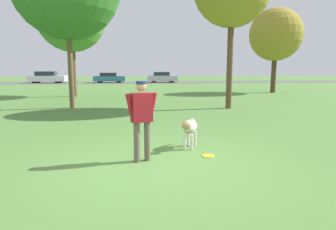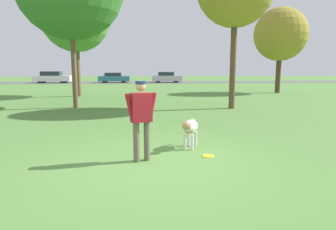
{
  "view_description": "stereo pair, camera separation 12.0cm",
  "coord_description": "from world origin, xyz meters",
  "px_view_note": "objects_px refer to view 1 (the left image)",
  "views": [
    {
      "loc": [
        -0.41,
        -5.88,
        1.96
      ],
      "look_at": [
        0.32,
        0.71,
        0.9
      ],
      "focal_mm": 32.0,
      "sensor_mm": 36.0,
      "label": 1
    },
    {
      "loc": [
        -0.29,
        -5.89,
        1.96
      ],
      "look_at": [
        0.32,
        0.71,
        0.9
      ],
      "focal_mm": 32.0,
      "sensor_mm": 36.0,
      "label": 2
    }
  ],
  "objects_px": {
    "tree_far_left": "(71,17)",
    "parked_car_white": "(47,77)",
    "person": "(142,114)",
    "dog": "(190,128)",
    "frisbee": "(208,156)",
    "parked_car_silver": "(162,77)",
    "parked_car_teal": "(109,78)",
    "tree_far_right": "(276,35)"
  },
  "relations": [
    {
      "from": "person",
      "to": "parked_car_teal",
      "type": "bearing_deg",
      "value": 77.4
    },
    {
      "from": "person",
      "to": "frisbee",
      "type": "distance_m",
      "value": 1.79
    },
    {
      "from": "tree_far_right",
      "to": "parked_car_white",
      "type": "xyz_separation_m",
      "value": [
        -21.5,
        16.6,
        -3.68
      ]
    },
    {
      "from": "tree_far_left",
      "to": "parked_car_white",
      "type": "height_order",
      "value": "tree_far_left"
    },
    {
      "from": "parked_car_silver",
      "to": "parked_car_white",
      "type": "bearing_deg",
      "value": -179.83
    },
    {
      "from": "frisbee",
      "to": "parked_car_white",
      "type": "relative_size",
      "value": 0.06
    },
    {
      "from": "parked_car_silver",
      "to": "person",
      "type": "bearing_deg",
      "value": -94.83
    },
    {
      "from": "frisbee",
      "to": "parked_car_silver",
      "type": "height_order",
      "value": "parked_car_silver"
    },
    {
      "from": "tree_far_right",
      "to": "parked_car_teal",
      "type": "distance_m",
      "value": 21.89
    },
    {
      "from": "dog",
      "to": "parked_car_silver",
      "type": "relative_size",
      "value": 0.25
    },
    {
      "from": "frisbee",
      "to": "parked_car_white",
      "type": "distance_m",
      "value": 34.85
    },
    {
      "from": "parked_car_teal",
      "to": "parked_car_silver",
      "type": "height_order",
      "value": "parked_car_silver"
    },
    {
      "from": "frisbee",
      "to": "parked_car_silver",
      "type": "xyz_separation_m",
      "value": [
        1.91,
        32.32,
        0.65
      ]
    },
    {
      "from": "parked_car_white",
      "to": "person",
      "type": "bearing_deg",
      "value": -69.8
    },
    {
      "from": "frisbee",
      "to": "parked_car_silver",
      "type": "relative_size",
      "value": 0.07
    },
    {
      "from": "dog",
      "to": "frisbee",
      "type": "xyz_separation_m",
      "value": [
        0.3,
        -0.72,
        -0.5
      ]
    },
    {
      "from": "parked_car_teal",
      "to": "frisbee",
      "type": "bearing_deg",
      "value": -80.68
    },
    {
      "from": "frisbee",
      "to": "parked_car_white",
      "type": "bearing_deg",
      "value": 110.88
    },
    {
      "from": "parked_car_teal",
      "to": "parked_car_white",
      "type": "bearing_deg",
      "value": -179.62
    },
    {
      "from": "parked_car_silver",
      "to": "tree_far_left",
      "type": "bearing_deg",
      "value": -111.71
    },
    {
      "from": "dog",
      "to": "parked_car_white",
      "type": "relative_size",
      "value": 0.21
    },
    {
      "from": "person",
      "to": "parked_car_teal",
      "type": "height_order",
      "value": "person"
    },
    {
      "from": "tree_far_right",
      "to": "dog",
      "type": "bearing_deg",
      "value": -121.6
    },
    {
      "from": "parked_car_white",
      "to": "tree_far_right",
      "type": "bearing_deg",
      "value": -35.95
    },
    {
      "from": "frisbee",
      "to": "parked_car_white",
      "type": "height_order",
      "value": "parked_car_white"
    },
    {
      "from": "person",
      "to": "dog",
      "type": "distance_m",
      "value": 1.57
    },
    {
      "from": "dog",
      "to": "parked_car_white",
      "type": "height_order",
      "value": "parked_car_white"
    },
    {
      "from": "tree_far_right",
      "to": "parked_car_white",
      "type": "distance_m",
      "value": 27.41
    },
    {
      "from": "parked_car_teal",
      "to": "parked_car_silver",
      "type": "distance_m",
      "value": 6.7
    },
    {
      "from": "frisbee",
      "to": "parked_car_silver",
      "type": "distance_m",
      "value": 32.39
    },
    {
      "from": "dog",
      "to": "person",
      "type": "bearing_deg",
      "value": -27.59
    },
    {
      "from": "person",
      "to": "dog",
      "type": "bearing_deg",
      "value": 19.31
    },
    {
      "from": "person",
      "to": "tree_far_right",
      "type": "distance_m",
      "value": 19.58
    },
    {
      "from": "frisbee",
      "to": "tree_far_right",
      "type": "distance_m",
      "value": 18.87
    },
    {
      "from": "dog",
      "to": "frisbee",
      "type": "bearing_deg",
      "value": 47.02
    },
    {
      "from": "person",
      "to": "parked_car_teal",
      "type": "xyz_separation_m",
      "value": [
        -3.31,
        32.67,
        -0.37
      ]
    },
    {
      "from": "tree_far_right",
      "to": "parked_car_silver",
      "type": "height_order",
      "value": "tree_far_right"
    },
    {
      "from": "dog",
      "to": "tree_far_left",
      "type": "distance_m",
      "value": 15.41
    },
    {
      "from": "frisbee",
      "to": "parked_car_teal",
      "type": "bearing_deg",
      "value": 98.38
    },
    {
      "from": "frisbee",
      "to": "parked_car_teal",
      "type": "relative_size",
      "value": 0.07
    },
    {
      "from": "dog",
      "to": "parked_car_teal",
      "type": "relative_size",
      "value": 0.24
    },
    {
      "from": "tree_far_left",
      "to": "parked_car_white",
      "type": "distance_m",
      "value": 19.88
    }
  ]
}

